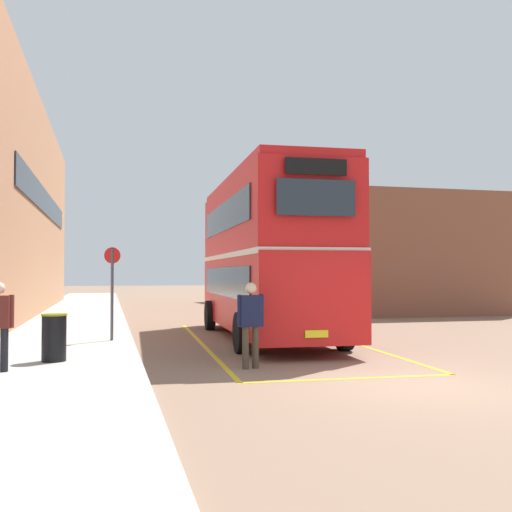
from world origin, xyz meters
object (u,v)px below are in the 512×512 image
Objects in this scene: double_decker_bus at (267,254)px; bus_stop_sign at (112,284)px; litter_bin at (54,337)px; single_deck_bus at (251,278)px; pedestrian_boarding at (251,318)px.

double_decker_bus is 4.61m from bus_stop_sign.
litter_bin is at bearing -108.21° from bus_stop_sign.
single_deck_bus is at bearing 66.43° from bus_stop_sign.
double_decker_bus is 19.61m from single_deck_bus.
single_deck_bus is 21.56m from bus_stop_sign.
litter_bin is (-5.66, -4.20, -1.88)m from double_decker_bus.
double_decker_bus is at bearing 7.79° from bus_stop_sign.
bus_stop_sign is at bearing 120.51° from pedestrian_boarding.
pedestrian_boarding is at bearing -108.54° from double_decker_bus.
litter_bin is 3.91m from bus_stop_sign.
double_decker_bus reaches higher than bus_stop_sign.
single_deck_bus is 25.10m from pedestrian_boarding.
single_deck_bus is (4.14, 19.15, -0.87)m from double_decker_bus.
double_decker_bus is 1.19× the size of single_deck_bus.
single_deck_bus is at bearing 77.81° from double_decker_bus.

